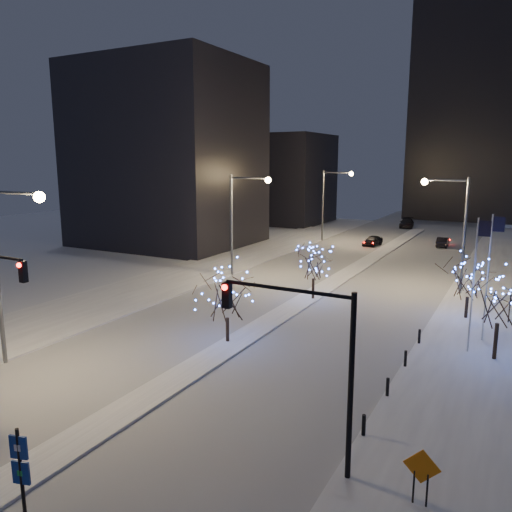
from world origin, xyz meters
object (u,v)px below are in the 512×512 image
Objects in this scene: traffic_signal_east at (310,348)px; holiday_tree_median_near at (227,294)px; car_mid at (443,242)px; wayfinding_sign at (20,467)px; construction_sign at (421,472)px; holiday_tree_median_far at (314,264)px; holiday_tree_plaza_far at (469,279)px; car_far at (407,223)px; street_lamp_w_far at (330,196)px; car_near at (373,241)px; street_lamp_w_mid at (241,211)px; street_lamp_w_near at (7,252)px; holiday_tree_plaza_near at (500,299)px; street_lamp_east at (454,219)px.

holiday_tree_median_near is at bearing 134.28° from traffic_signal_east.
holiday_tree_median_near reaches higher than car_mid.
traffic_signal_east is 54.22m from car_mid.
wayfinding_sign is 12.70m from construction_sign.
holiday_tree_median_far is 2.19× the size of construction_sign.
wayfinding_sign reaches higher than construction_sign.
holiday_tree_median_far is (-8.44, 21.51, -1.72)m from traffic_signal_east.
car_far is at bearing 106.40° from holiday_tree_plaza_far.
car_near is at bearing -6.35° from street_lamp_w_far.
street_lamp_w_far is 22.26m from car_far.
holiday_tree_median_near is at bearing -78.46° from street_lamp_w_far.
car_mid is 1.96× the size of construction_sign.
street_lamp_w_mid is 2.01× the size of holiday_tree_median_near.
street_lamp_w_near is 2.44× the size of car_near.
car_far is at bearing 93.30° from holiday_tree_median_far.
street_lamp_w_near is 1.00× the size of street_lamp_w_mid.
holiday_tree_median_far is 0.82× the size of holiday_tree_plaza_near.
car_near is at bearing 95.89° from holiday_tree_median_far.
car_mid is 44.85m from holiday_tree_median_near.
street_lamp_w_mid is at bearing 169.20° from holiday_tree_plaza_far.
street_lamp_w_mid is 26.22m from holiday_tree_plaza_near.
holiday_tree_plaza_far is (11.69, 0.47, -0.03)m from holiday_tree_median_far.
street_lamp_east is at bearing 8.96° from street_lamp_w_mid.
holiday_tree_median_near is (8.44, -41.32, -3.26)m from street_lamp_w_far.
street_lamp_east reaches higher than holiday_tree_median_far.
car_mid is 40.48m from holiday_tree_plaza_near.
wayfinding_sign is at bearing -71.20° from street_lamp_w_mid.
street_lamp_w_far is 1.84× the size of car_far.
car_far reaches higher than car_near.
construction_sign is at bearing -36.31° from holiday_tree_median_near.
holiday_tree_plaza_far is at bearing -81.84° from car_far.
street_lamp_w_far is 1.00× the size of street_lamp_east.
car_mid is at bearing 70.78° from wayfinding_sign.
holiday_tree_plaza_far is (14.66, -28.31, 2.32)m from car_near.
holiday_tree_plaza_near is at bearing -72.98° from holiday_tree_plaza_far.
street_lamp_w_near and street_lamp_w_far have the same top height.
holiday_tree_plaza_near is (8.47, -39.46, 3.08)m from car_mid.
street_lamp_w_far and street_lamp_east have the same top height.
construction_sign is (-1.41, -14.80, -2.37)m from holiday_tree_plaza_near.
street_lamp_w_near is 1.43× the size of traffic_signal_east.
holiday_tree_plaza_far is 1.34× the size of wayfinding_sign.
street_lamp_east is 2.56× the size of car_mid.
holiday_tree_plaza_far reaches higher than car_far.
street_lamp_w_mid is 2.24× the size of holiday_tree_plaza_far.
car_near is at bearing 92.78° from holiday_tree_median_near.
car_far is at bearing 84.69° from street_lamp_w_near.
holiday_tree_median_near reaches higher than car_far.
car_near is 57.49m from wayfinding_sign.
holiday_tree_plaza_far is (6.19, -32.01, 2.37)m from car_mid.
holiday_tree_plaza_near reaches higher than holiday_tree_median_far.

